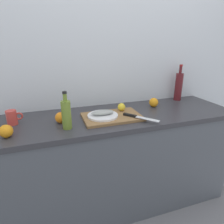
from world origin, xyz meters
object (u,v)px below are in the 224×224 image
(lemon_0, at_px, (121,107))
(orange_0, at_px, (154,102))
(white_plate, at_px, (103,116))
(coffee_mug_0, at_px, (12,117))
(chef_knife, at_px, (136,117))
(olive_oil_bottle, at_px, (66,114))
(wine_bottle, at_px, (179,86))
(cutting_board, at_px, (112,117))
(fish_fillet, at_px, (103,112))

(lemon_0, xyz_separation_m, orange_0, (0.34, 0.06, -0.01))
(white_plate, distance_m, lemon_0, 0.20)
(coffee_mug_0, relative_size, orange_0, 1.34)
(chef_knife, relative_size, coffee_mug_0, 2.15)
(olive_oil_bottle, bearing_deg, chef_knife, -1.37)
(white_plate, distance_m, wine_bottle, 0.93)
(coffee_mug_0, height_order, orange_0, coffee_mug_0)
(cutting_board, xyz_separation_m, olive_oil_bottle, (-0.35, -0.09, 0.10))
(wine_bottle, bearing_deg, lemon_0, -164.83)
(olive_oil_bottle, bearing_deg, cutting_board, 13.79)
(chef_knife, distance_m, wine_bottle, 0.75)
(fish_fillet, bearing_deg, chef_knife, -23.96)
(cutting_board, height_order, olive_oil_bottle, olive_oil_bottle)
(cutting_board, height_order, coffee_mug_0, coffee_mug_0)
(chef_knife, bearing_deg, coffee_mug_0, -142.83)
(cutting_board, relative_size, fish_fillet, 2.55)
(cutting_board, relative_size, chef_knife, 1.88)
(olive_oil_bottle, distance_m, coffee_mug_0, 0.42)
(coffee_mug_0, xyz_separation_m, orange_0, (1.18, 0.04, -0.01))
(fish_fillet, height_order, orange_0, orange_0)
(coffee_mug_0, bearing_deg, fish_fillet, -8.92)
(olive_oil_bottle, distance_m, wine_bottle, 1.21)
(lemon_0, xyz_separation_m, olive_oil_bottle, (-0.47, -0.17, 0.05))
(white_plate, relative_size, coffee_mug_0, 2.10)
(coffee_mug_0, bearing_deg, white_plate, -8.92)
(wine_bottle, bearing_deg, white_plate, -163.02)
(lemon_0, distance_m, orange_0, 0.35)
(white_plate, distance_m, olive_oil_bottle, 0.30)
(olive_oil_bottle, height_order, wine_bottle, wine_bottle)
(chef_knife, distance_m, coffee_mug_0, 0.91)
(lemon_0, height_order, wine_bottle, wine_bottle)
(cutting_board, relative_size, lemon_0, 7.04)
(cutting_board, xyz_separation_m, chef_knife, (0.16, -0.10, 0.02))
(cutting_board, xyz_separation_m, coffee_mug_0, (-0.72, 0.11, 0.04))
(chef_knife, relative_size, orange_0, 2.88)
(fish_fillet, bearing_deg, cutting_board, -4.10)
(lemon_0, relative_size, wine_bottle, 0.18)
(olive_oil_bottle, height_order, coffee_mug_0, olive_oil_bottle)
(olive_oil_bottle, height_order, orange_0, olive_oil_bottle)
(fish_fillet, xyz_separation_m, olive_oil_bottle, (-0.28, -0.09, 0.05))
(chef_knife, height_order, lemon_0, lemon_0)
(chef_knife, height_order, wine_bottle, wine_bottle)
(white_plate, xyz_separation_m, lemon_0, (0.19, 0.08, 0.02))
(white_plate, relative_size, olive_oil_bottle, 0.90)
(cutting_board, distance_m, white_plate, 0.08)
(fish_fillet, bearing_deg, lemon_0, 23.37)
(cutting_board, distance_m, orange_0, 0.48)
(olive_oil_bottle, bearing_deg, white_plate, 18.25)
(chef_knife, bearing_deg, lemon_0, 155.00)
(white_plate, xyz_separation_m, fish_fillet, (0.00, 0.00, 0.03))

